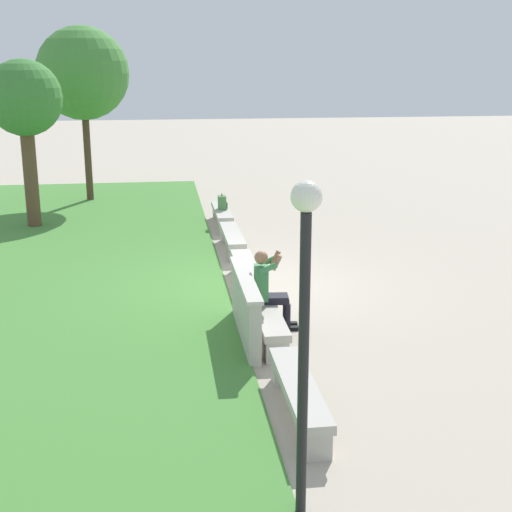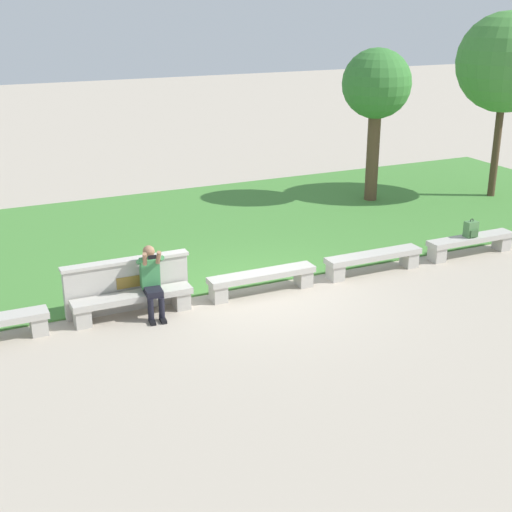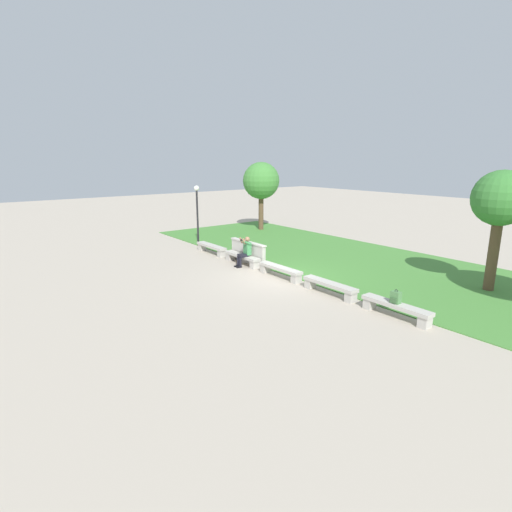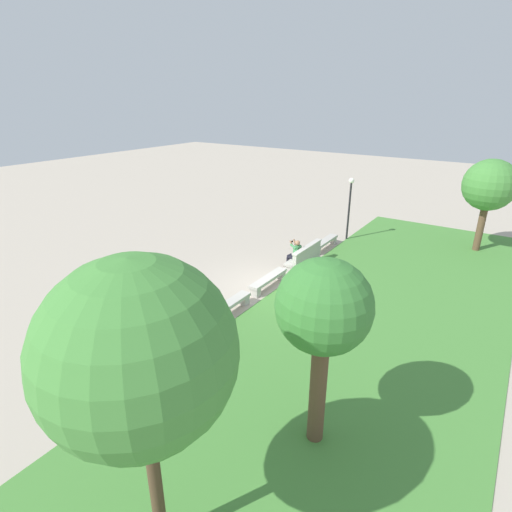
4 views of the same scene
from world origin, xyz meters
TOP-DOWN VIEW (x-y plane):
  - ground_plane at (0.00, 0.00)m, footprint 80.00×80.00m
  - grass_strip at (0.00, 4.38)m, footprint 24.78×8.00m
  - bench_main at (-5.27, 0.00)m, footprint 2.24×0.40m
  - bench_near at (-2.64, 0.00)m, footprint 2.24×0.40m
  - bench_mid at (0.00, 0.00)m, footprint 2.24×0.40m
  - bench_far at (2.64, 0.00)m, footprint 2.24×0.40m
  - bench_end at (5.27, 0.00)m, footprint 2.24×0.40m
  - backrest_wall_with_plaque at (-2.64, 0.34)m, footprint 2.40×0.24m
  - person_photographer at (-2.28, -0.08)m, footprint 0.49×0.74m
  - backpack at (5.24, -0.01)m, footprint 0.28×0.24m
  - tree_behind_wall at (9.32, 3.77)m, footprint 2.77×2.77m
  - tree_left_background at (5.83, 4.92)m, footprint 1.92×1.92m
  - tree_right_background at (-9.25, 6.32)m, footprint 2.40×2.40m
  - lamp_post at (-7.23, 0.36)m, footprint 0.28×0.28m

SIDE VIEW (x-z plane):
  - ground_plane at x=0.00m, z-range 0.00..0.00m
  - grass_strip at x=0.00m, z-range 0.00..0.03m
  - bench_main at x=-5.27m, z-range 0.08..0.53m
  - bench_near at x=-2.64m, z-range 0.08..0.53m
  - bench_mid at x=0.00m, z-range 0.08..0.53m
  - bench_far at x=2.64m, z-range 0.08..0.53m
  - bench_end at x=5.27m, z-range 0.08..0.53m
  - backrest_wall_with_plaque at x=-2.64m, z-range 0.01..1.02m
  - backpack at x=5.24m, z-range 0.41..0.84m
  - person_photographer at x=-2.28m, z-range 0.08..1.40m
  - lamp_post at x=-7.23m, z-range 0.55..3.83m
  - tree_right_background at x=-9.25m, z-range 0.99..5.46m
  - tree_left_background at x=5.83m, z-range 1.09..5.39m
  - tree_behind_wall at x=9.32m, z-range 1.22..6.47m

